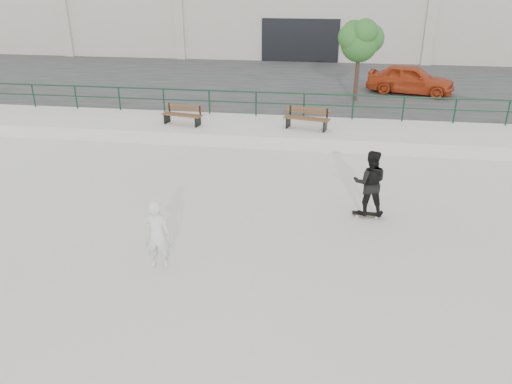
% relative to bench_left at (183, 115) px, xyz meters
% --- Properties ---
extents(ground, '(120.00, 120.00, 0.00)m').
position_rel_bench_left_xyz_m(ground, '(3.71, -9.16, -0.88)').
color(ground, '#B9B3A9').
rests_on(ground, ground).
extents(ledge, '(30.00, 3.00, 0.50)m').
position_rel_bench_left_xyz_m(ledge, '(3.71, 0.34, -0.63)').
color(ledge, beige).
rests_on(ledge, ground).
extents(parking_strip, '(60.00, 14.00, 0.50)m').
position_rel_bench_left_xyz_m(parking_strip, '(3.71, 8.84, -0.63)').
color(parking_strip, '#313131').
rests_on(parking_strip, ground).
extents(railing, '(28.00, 0.06, 1.03)m').
position_rel_bench_left_xyz_m(railing, '(3.71, 1.64, 0.37)').
color(railing, '#133623').
rests_on(railing, ledge).
extents(bench_left, '(1.71, 0.81, 0.76)m').
position_rel_bench_left_xyz_m(bench_left, '(0.00, 0.00, 0.00)').
color(bench_left, '#4E2E1A').
rests_on(bench_left, ledge).
extents(bench_right, '(1.83, 0.86, 0.81)m').
position_rel_bench_left_xyz_m(bench_right, '(4.92, 0.10, 0.03)').
color(bench_right, '#4E2E1A').
rests_on(bench_right, ledge).
extents(tree, '(2.08, 1.85, 3.71)m').
position_rel_bench_left_xyz_m(tree, '(6.96, 4.88, 2.40)').
color(tree, '#4D3426').
rests_on(tree, parking_strip).
extents(red_car, '(4.42, 2.64, 1.41)m').
position_rel_bench_left_xyz_m(red_car, '(9.63, 6.67, 0.33)').
color(red_car, '#AD3715').
rests_on(red_car, parking_strip).
extents(skateboard, '(0.79, 0.24, 0.09)m').
position_rel_bench_left_xyz_m(skateboard, '(6.89, -6.16, -0.80)').
color(skateboard, black).
rests_on(skateboard, ground).
extents(standing_skater, '(0.90, 0.71, 1.82)m').
position_rel_bench_left_xyz_m(standing_skater, '(6.89, -6.16, 0.13)').
color(standing_skater, black).
rests_on(standing_skater, skateboard).
extents(seated_skater, '(0.64, 0.44, 1.66)m').
position_rel_bench_left_xyz_m(seated_skater, '(2.05, -9.36, -0.05)').
color(seated_skater, silver).
rests_on(seated_skater, ground).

